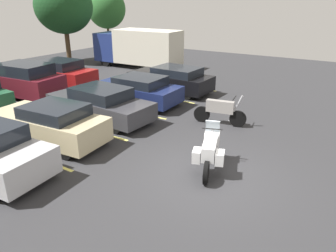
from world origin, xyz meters
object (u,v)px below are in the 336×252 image
(car_black, at_px, (171,79))
(car_far_maroon, at_px, (23,80))
(car_champagne, at_px, (50,124))
(box_truck, at_px, (138,47))
(motorcycle_touring, at_px, (210,150))
(car_navy, at_px, (138,90))
(car_charcoal, at_px, (100,104))
(car_far_red, at_px, (59,73))
(motorcycle_second, at_px, (220,111))

(car_black, bearing_deg, car_far_maroon, 128.22)
(car_champagne, xyz_separation_m, car_far_maroon, (3.21, 6.01, 0.15))
(car_champagne, distance_m, box_truck, 13.86)
(motorcycle_touring, xyz_separation_m, car_black, (6.88, 5.52, 0.07))
(car_navy, relative_size, car_far_maroon, 0.93)
(car_charcoal, xyz_separation_m, box_truck, (9.95, 5.38, 0.79))
(car_champagne, xyz_separation_m, car_charcoal, (2.74, 0.15, -0.03))
(car_far_red, bearing_deg, car_charcoal, -116.72)
(motorcycle_touring, height_order, car_charcoal, car_charcoal)
(motorcycle_second, height_order, car_far_red, car_far_red)
(motorcycle_touring, height_order, car_far_maroon, car_far_maroon)
(car_charcoal, relative_size, box_truck, 0.73)
(car_charcoal, relative_size, car_far_red, 1.05)
(car_far_red, bearing_deg, car_far_maroon, -172.83)
(car_champagne, distance_m, car_far_red, 8.63)
(motorcycle_second, relative_size, car_black, 0.46)
(car_far_maroon, relative_size, box_truck, 0.68)
(car_champagne, bearing_deg, car_navy, 0.94)
(car_charcoal, bearing_deg, car_black, -3.28)
(car_navy, xyz_separation_m, car_far_maroon, (-2.09, 5.92, 0.16))
(car_champagne, bearing_deg, car_far_red, 47.29)
(motorcycle_second, height_order, box_truck, box_truck)
(car_charcoal, bearing_deg, motorcycle_second, -65.34)
(motorcycle_touring, distance_m, motorcycle_second, 3.86)
(car_navy, height_order, car_black, car_black)
(motorcycle_touring, bearing_deg, car_charcoal, 75.10)
(box_truck, bearing_deg, car_navy, -143.57)
(motorcycle_second, bearing_deg, car_charcoal, 114.66)
(car_charcoal, xyz_separation_m, car_navy, (2.57, -0.06, 0.01))
(car_navy, bearing_deg, car_far_maroon, 109.46)
(car_charcoal, relative_size, car_black, 1.04)
(car_champagne, bearing_deg, box_truck, 23.57)
(car_charcoal, xyz_separation_m, car_far_red, (3.12, 6.19, 0.04))
(motorcycle_second, relative_size, box_truck, 0.32)
(car_black, xyz_separation_m, car_far_maroon, (-4.85, 6.16, 0.16))
(car_navy, distance_m, box_truck, 9.20)
(car_navy, bearing_deg, car_charcoal, 178.57)
(car_far_red, bearing_deg, car_navy, -95.00)
(car_champagne, height_order, car_far_red, car_far_red)
(car_champagne, bearing_deg, car_charcoal, 3.15)
(car_navy, bearing_deg, car_champagne, -179.06)
(car_champagne, bearing_deg, motorcycle_touring, -78.20)
(car_far_maroon, bearing_deg, motorcycle_touring, -99.84)
(car_charcoal, distance_m, car_black, 5.34)
(car_champagne, height_order, car_far_maroon, car_far_maroon)
(motorcycle_second, height_order, car_far_maroon, car_far_maroon)
(car_far_red, bearing_deg, motorcycle_touring, -111.22)
(car_far_maroon, xyz_separation_m, car_far_red, (2.64, 0.33, -0.14))
(motorcycle_touring, relative_size, box_truck, 0.31)
(car_champagne, relative_size, car_navy, 1.05)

